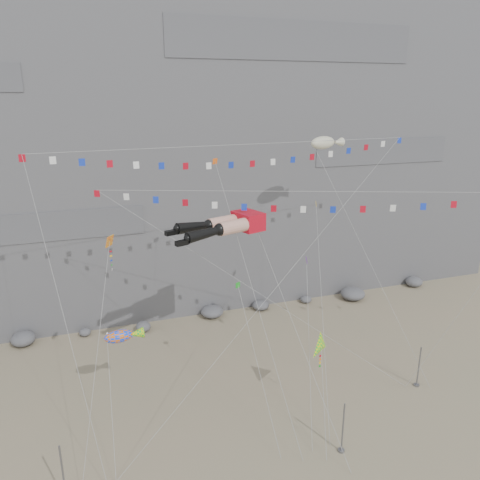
% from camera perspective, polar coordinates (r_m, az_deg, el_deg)
% --- Properties ---
extents(ground, '(120.00, 120.00, 0.00)m').
position_cam_1_polar(ground, '(41.07, 3.34, -19.38)').
color(ground, '#86745C').
rests_on(ground, ground).
extents(cliff, '(80.00, 28.00, 50.00)m').
position_cam_1_polar(cliff, '(63.73, -7.62, 17.55)').
color(cliff, slate).
rests_on(cliff, ground).
extents(talus_boulders, '(60.00, 3.00, 1.20)m').
position_cam_1_polar(talus_boulders, '(54.60, -3.42, -8.74)').
color(talus_boulders, slate).
rests_on(talus_boulders, ground).
extents(anchor_pole_left, '(0.12, 0.12, 4.40)m').
position_cam_1_polar(anchor_pole_left, '(33.82, -20.75, -25.28)').
color(anchor_pole_left, slate).
rests_on(anchor_pole_left, ground).
extents(anchor_pole_center, '(0.12, 0.12, 4.01)m').
position_cam_1_polar(anchor_pole_center, '(36.30, 12.43, -21.46)').
color(anchor_pole_center, slate).
rests_on(anchor_pole_center, ground).
extents(anchor_pole_right, '(0.12, 0.12, 3.83)m').
position_cam_1_polar(anchor_pole_right, '(44.85, 20.96, -14.23)').
color(anchor_pole_right, slate).
rests_on(anchor_pole_right, ground).
extents(legs_kite, '(10.02, 14.65, 19.83)m').
position_cam_1_polar(legs_kite, '(36.91, -1.74, 1.81)').
color(legs_kite, '#B90B1C').
rests_on(legs_kite, ground).
extents(flag_banner_upper, '(33.79, 13.85, 27.32)m').
position_cam_1_polar(flag_banner_upper, '(40.13, 0.21, 11.53)').
color(flag_banner_upper, '#B90B1C').
rests_on(flag_banner_upper, ground).
extents(flag_banner_lower, '(33.51, 12.63, 19.58)m').
position_cam_1_polar(flag_banner_lower, '(37.88, 9.62, 5.83)').
color(flag_banner_lower, '#B90B1C').
rests_on(flag_banner_lower, ground).
extents(harlequin_kite, '(4.31, 7.29, 16.45)m').
position_cam_1_polar(harlequin_kite, '(33.42, -15.62, -0.28)').
color(harlequin_kite, red).
rests_on(harlequin_kite, ground).
extents(fish_windsock, '(3.51, 8.53, 10.47)m').
position_cam_1_polar(fish_windsock, '(37.48, -14.56, -11.32)').
color(fish_windsock, orange).
rests_on(fish_windsock, ground).
extents(delta_kite, '(3.14, 6.01, 8.18)m').
position_cam_1_polar(delta_kite, '(37.54, 9.85, -12.61)').
color(delta_kite, yellow).
rests_on(delta_kite, ground).
extents(blimp_windsock, '(6.57, 14.95, 24.55)m').
position_cam_1_polar(blimp_windsock, '(47.39, 10.09, 11.54)').
color(blimp_windsock, beige).
rests_on(blimp_windsock, ground).
extents(small_kite_a, '(2.68, 14.77, 23.90)m').
position_cam_1_polar(small_kite_a, '(39.44, -2.84, 8.80)').
color(small_kite_a, '#FC6115').
rests_on(small_kite_a, ground).
extents(small_kite_b, '(4.49, 10.30, 15.04)m').
position_cam_1_polar(small_kite_b, '(40.61, 8.12, -2.72)').
color(small_kite_b, purple).
rests_on(small_kite_b, ground).
extents(small_kite_c, '(1.29, 7.92, 12.74)m').
position_cam_1_polar(small_kite_c, '(36.27, -0.16, -5.95)').
color(small_kite_c, '#189D1F').
rests_on(small_kite_c, ground).
extents(small_kite_d, '(5.10, 12.96, 20.01)m').
position_cam_1_polar(small_kite_d, '(42.69, 9.30, 3.67)').
color(small_kite_d, '#EBB213').
rests_on(small_kite_d, ground).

